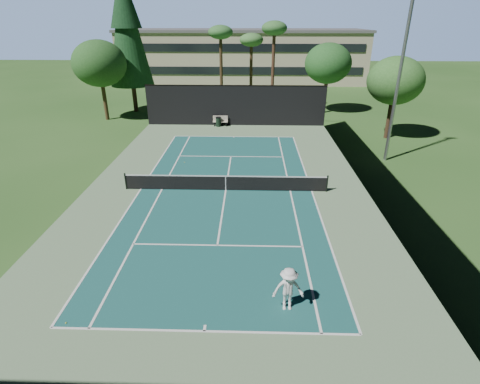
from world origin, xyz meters
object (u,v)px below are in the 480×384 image
at_px(player, 288,289).
at_px(tennis_ball_d, 185,162).
at_px(trash_bin, 218,122).
at_px(tennis_net, 226,182).
at_px(park_bench, 220,121).
at_px(tennis_ball_a, 66,323).
at_px(tennis_ball_c, 246,182).
at_px(tennis_ball_b, 198,184).

bearing_deg(player, tennis_ball_d, 109.68).
bearing_deg(trash_bin, player, -79.69).
distance_m(tennis_net, park_bench, 15.80).
bearing_deg(tennis_ball_a, tennis_net, 66.60).
height_order(park_bench, trash_bin, park_bench).
xyz_separation_m(tennis_net, tennis_ball_c, (1.27, 1.33, -0.52)).
bearing_deg(trash_bin, tennis_ball_a, -96.95).
xyz_separation_m(tennis_ball_c, park_bench, (-2.83, 14.39, 0.51)).
height_order(tennis_ball_c, trash_bin, trash_bin).
distance_m(tennis_ball_c, tennis_ball_d, 5.96).
bearing_deg(tennis_ball_d, trash_bin, 80.72).
relative_size(tennis_ball_a, tennis_ball_c, 0.89).
height_order(player, tennis_ball_b, player).
xyz_separation_m(tennis_ball_d, trash_bin, (1.72, 10.54, 0.45)).
bearing_deg(player, tennis_net, 102.97).
xyz_separation_m(tennis_ball_a, tennis_ball_c, (6.32, 12.98, 0.00)).
bearing_deg(tennis_ball_c, trash_bin, 102.00).
bearing_deg(tennis_ball_c, tennis_ball_d, 142.56).
height_order(player, trash_bin, player).
relative_size(tennis_ball_d, park_bench, 0.04).
distance_m(tennis_ball_a, tennis_ball_c, 14.43).
height_order(tennis_net, tennis_ball_d, tennis_net).
bearing_deg(tennis_ball_d, park_bench, 79.98).
bearing_deg(tennis_ball_a, park_bench, 82.74).
bearing_deg(park_bench, player, -80.16).
bearing_deg(tennis_ball_b, tennis_ball_d, 110.66).
height_order(tennis_net, tennis_ball_b, tennis_net).
relative_size(tennis_net, trash_bin, 13.65).
bearing_deg(tennis_ball_d, player, -67.44).
bearing_deg(trash_bin, park_bench, 52.15).
bearing_deg(tennis_ball_c, tennis_net, -133.74).
xyz_separation_m(tennis_net, tennis_ball_b, (-1.92, 0.87, -0.52)).
distance_m(tennis_net, tennis_ball_a, 12.70).
distance_m(player, park_bench, 26.75).
xyz_separation_m(tennis_ball_d, park_bench, (1.90, 10.77, 0.52)).
bearing_deg(trash_bin, tennis_net, -83.61).
xyz_separation_m(tennis_net, park_bench, (-1.55, 15.72, -0.01)).
relative_size(tennis_ball_a, tennis_ball_d, 0.95).
xyz_separation_m(tennis_net, player, (3.02, -10.63, 0.35)).
distance_m(tennis_net, tennis_ball_c, 1.91).
bearing_deg(park_bench, tennis_ball_a, -97.26).
xyz_separation_m(tennis_ball_b, tennis_ball_c, (3.19, 0.46, -0.00)).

